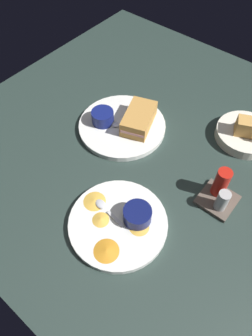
# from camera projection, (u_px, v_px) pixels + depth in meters

# --- Properties ---
(ground_plane) EXTENTS (1.10, 1.10, 0.03)m
(ground_plane) POSITION_uv_depth(u_px,v_px,m) (146.00, 143.00, 0.92)
(ground_plane) COLOR #283833
(plate_sandwich_main) EXTENTS (0.26, 0.26, 0.02)m
(plate_sandwich_main) POSITION_uv_depth(u_px,v_px,m) (122.00, 126.00, 0.93)
(plate_sandwich_main) COLOR white
(plate_sandwich_main) RESTS_ON ground_plane
(sandwich_half_near) EXTENTS (0.15, 0.12, 0.05)m
(sandwich_half_near) POSITION_uv_depth(u_px,v_px,m) (139.00, 119.00, 0.90)
(sandwich_half_near) COLOR #C68C42
(sandwich_half_near) RESTS_ON plate_sandwich_main
(ramekin_dark_sauce) EXTENTS (0.07, 0.07, 0.04)m
(ramekin_dark_sauce) POSITION_uv_depth(u_px,v_px,m) (103.00, 117.00, 0.91)
(ramekin_dark_sauce) COLOR navy
(ramekin_dark_sauce) RESTS_ON plate_sandwich_main
(spoon_by_dark_ramekin) EXTENTS (0.04, 0.10, 0.01)m
(spoon_by_dark_ramekin) POSITION_uv_depth(u_px,v_px,m) (119.00, 126.00, 0.91)
(spoon_by_dark_ramekin) COLOR silver
(spoon_by_dark_ramekin) RESTS_ON plate_sandwich_main
(plate_chips_companion) EXTENTS (0.24, 0.24, 0.02)m
(plate_chips_companion) POSITION_uv_depth(u_px,v_px,m) (118.00, 223.00, 0.74)
(plate_chips_companion) COLOR white
(plate_chips_companion) RESTS_ON ground_plane
(ramekin_light_gravy) EXTENTS (0.07, 0.07, 0.04)m
(ramekin_light_gravy) POSITION_uv_depth(u_px,v_px,m) (137.00, 215.00, 0.72)
(ramekin_light_gravy) COLOR #0C144C
(ramekin_light_gravy) RESTS_ON plate_chips_companion
(spoon_by_gravy_ramekin) EXTENTS (0.03, 0.10, 0.01)m
(spoon_by_gravy_ramekin) POSITION_uv_depth(u_px,v_px,m) (104.00, 208.00, 0.75)
(spoon_by_gravy_ramekin) COLOR silver
(spoon_by_gravy_ramekin) RESTS_ON plate_chips_companion
(plantain_chip_scatter) EXTENTS (0.15, 0.19, 0.01)m
(plantain_chip_scatter) POSITION_uv_depth(u_px,v_px,m) (109.00, 225.00, 0.72)
(plantain_chip_scatter) COLOR gold
(plantain_chip_scatter) RESTS_ON plate_chips_companion
(bread_basket_rear) EXTENTS (0.17, 0.17, 0.08)m
(bread_basket_rear) POSITION_uv_depth(u_px,v_px,m) (247.00, 132.00, 0.89)
(bread_basket_rear) COLOR silver
(bread_basket_rear) RESTS_ON ground_plane
(condiment_caddy) EXTENTS (0.09, 0.09, 0.10)m
(condiment_caddy) POSITION_uv_depth(u_px,v_px,m) (220.00, 192.00, 0.76)
(condiment_caddy) COLOR brown
(condiment_caddy) RESTS_ON ground_plane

